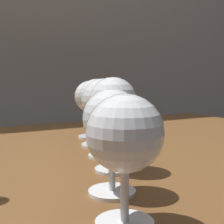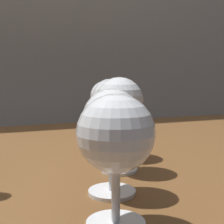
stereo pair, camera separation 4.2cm
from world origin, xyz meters
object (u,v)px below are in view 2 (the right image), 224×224
object	(u,v)px
wine_glass_amber	(119,104)
wine_glass_cabernet	(114,102)
wine_glass_port	(112,122)
wine_glass_merlot	(110,99)
wine_glass_white	(116,136)
wine_glass_pinot	(106,98)

from	to	relation	value
wine_glass_amber	wine_glass_cabernet	world-z (taller)	wine_glass_amber
wine_glass_port	wine_glass_merlot	distance (m)	0.28
wine_glass_white	wine_glass_amber	bearing A→B (deg)	66.82
wine_glass_amber	wine_glass_port	bearing A→B (deg)	-117.49
wine_glass_white	wine_glass_merlot	xyz separation A→B (m)	(0.13, 0.35, 0.01)
wine_glass_port	wine_glass_white	bearing A→B (deg)	-108.49
wine_glass_white	wine_glass_cabernet	world-z (taller)	wine_glass_cabernet
wine_glass_amber	wine_glass_pinot	xyz separation A→B (m)	(0.07, 0.27, -0.01)
wine_glass_amber	wine_glass_white	bearing A→B (deg)	-113.18
wine_glass_amber	wine_glass_merlot	world-z (taller)	wine_glass_amber
wine_glass_white	wine_glass_amber	xyz separation A→B (m)	(0.08, 0.18, 0.01)
wine_glass_cabernet	wine_glass_amber	bearing A→B (deg)	-105.35
wine_glass_white	wine_glass_merlot	world-z (taller)	wine_glass_merlot
wine_glass_port	wine_glass_cabernet	size ratio (longest dim) A/B	0.94
wine_glass_amber	wine_glass_cabernet	xyz separation A→B (m)	(0.02, 0.09, -0.00)
wine_glass_port	wine_glass_merlot	world-z (taller)	wine_glass_merlot
wine_glass_port	wine_glass_amber	bearing A→B (deg)	62.51
wine_glass_port	wine_glass_amber	xyz separation A→B (m)	(0.05, 0.09, 0.01)
wine_glass_white	wine_glass_pinot	world-z (taller)	same
wine_glass_amber	wine_glass_merlot	xyz separation A→B (m)	(0.05, 0.18, -0.01)
wine_glass_amber	wine_glass_cabernet	bearing A→B (deg)	74.65
wine_glass_amber	wine_glass_merlot	size ratio (longest dim) A/B	1.05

